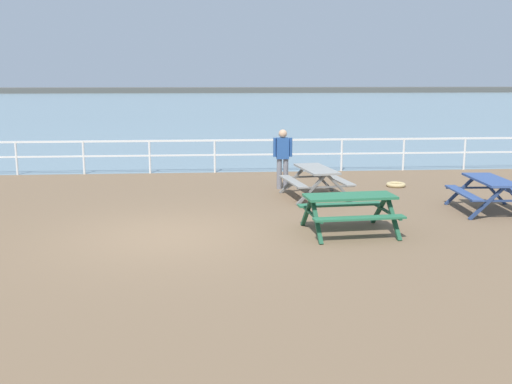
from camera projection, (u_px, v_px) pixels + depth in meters
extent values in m
cube|color=brown|center=(166.00, 241.00, 11.89)|extent=(30.00, 24.00, 0.20)
cube|color=gray|center=(201.00, 105.00, 63.48)|extent=(142.00, 90.00, 0.01)
cube|color=#4C4C47|center=(204.00, 93.00, 105.55)|extent=(142.00, 6.00, 1.80)
cube|color=white|center=(182.00, 141.00, 19.25)|extent=(23.00, 0.06, 0.06)
cube|color=white|center=(182.00, 155.00, 19.34)|extent=(23.00, 0.05, 0.05)
cylinder|color=white|center=(16.00, 159.00, 18.96)|extent=(0.07, 0.07, 1.05)
cylinder|color=white|center=(84.00, 158.00, 19.12)|extent=(0.07, 0.07, 1.05)
cylinder|color=white|center=(150.00, 157.00, 19.28)|extent=(0.07, 0.07, 1.05)
cylinder|color=white|center=(215.00, 157.00, 19.43)|extent=(0.07, 0.07, 1.05)
cylinder|color=white|center=(279.00, 156.00, 19.59)|extent=(0.07, 0.07, 1.05)
cylinder|color=white|center=(342.00, 155.00, 19.75)|extent=(0.07, 0.07, 1.05)
cylinder|color=white|center=(404.00, 155.00, 19.91)|extent=(0.07, 0.07, 1.05)
cylinder|color=white|center=(465.00, 154.00, 20.07)|extent=(0.07, 0.07, 1.05)
cube|color=gray|center=(316.00, 169.00, 15.43)|extent=(0.96, 1.88, 0.05)
cube|color=gray|center=(293.00, 181.00, 15.35)|extent=(0.52, 1.82, 0.04)
cube|color=gray|center=(339.00, 180.00, 15.62)|extent=(0.52, 1.82, 0.04)
cube|color=slate|center=(294.00, 179.00, 16.17)|extent=(0.80, 0.20, 0.79)
cube|color=slate|center=(320.00, 178.00, 16.33)|extent=(0.80, 0.20, 0.79)
cube|color=slate|center=(307.00, 177.00, 16.24)|extent=(1.49, 0.28, 0.04)
cube|color=slate|center=(312.00, 189.00, 14.67)|extent=(0.80, 0.20, 0.79)
cube|color=slate|center=(340.00, 188.00, 14.84)|extent=(0.80, 0.20, 0.79)
cube|color=slate|center=(326.00, 187.00, 14.75)|extent=(1.49, 0.28, 0.04)
cube|color=#286B47|center=(350.00, 196.00, 11.96)|extent=(1.85, 0.85, 0.05)
cube|color=#286B47|center=(340.00, 205.00, 12.62)|extent=(1.82, 0.41, 0.04)
cube|color=#286B47|center=(360.00, 218.00, 11.42)|extent=(1.82, 0.41, 0.04)
cube|color=#1E5035|center=(380.00, 209.00, 12.52)|extent=(0.15, 0.80, 0.79)
cube|color=#1E5035|center=(393.00, 217.00, 11.80)|extent=(0.15, 0.80, 0.79)
cube|color=#1E5035|center=(386.00, 211.00, 12.15)|extent=(0.19, 1.50, 0.04)
cube|color=#1E5035|center=(307.00, 212.00, 12.27)|extent=(0.15, 0.80, 0.79)
cube|color=#1E5035|center=(317.00, 221.00, 11.55)|extent=(0.15, 0.80, 0.79)
cube|color=#1E5035|center=(312.00, 214.00, 11.90)|extent=(0.19, 1.50, 0.04)
cube|color=#334C84|center=(491.00, 180.00, 13.83)|extent=(0.79, 1.83, 0.05)
cube|color=#334C84|center=(463.00, 193.00, 13.87)|extent=(0.35, 1.81, 0.04)
cube|color=navy|center=(461.00, 190.00, 14.66)|extent=(0.80, 0.12, 0.79)
cube|color=navy|center=(492.00, 189.00, 14.68)|extent=(0.80, 0.12, 0.79)
cube|color=navy|center=(477.00, 188.00, 14.66)|extent=(1.50, 0.14, 0.04)
cube|color=navy|center=(487.00, 203.00, 13.13)|extent=(0.80, 0.12, 0.79)
cube|color=navy|center=(504.00, 201.00, 13.13)|extent=(1.50, 0.14, 0.04)
cylinder|color=slate|center=(286.00, 174.00, 16.68)|extent=(0.14, 0.14, 0.85)
cylinder|color=slate|center=(279.00, 174.00, 16.67)|extent=(0.14, 0.14, 0.85)
cube|color=#264C8C|center=(283.00, 148.00, 16.54)|extent=(0.35, 0.23, 0.58)
cylinder|color=#264C8C|center=(291.00, 147.00, 16.54)|extent=(0.09, 0.09, 0.52)
cylinder|color=#264C8C|center=(275.00, 147.00, 16.52)|extent=(0.09, 0.09, 0.52)
sphere|color=tan|center=(283.00, 134.00, 16.46)|extent=(0.23, 0.23, 0.23)
torus|color=tan|center=(396.00, 185.00, 17.08)|extent=(0.55, 0.55, 0.11)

